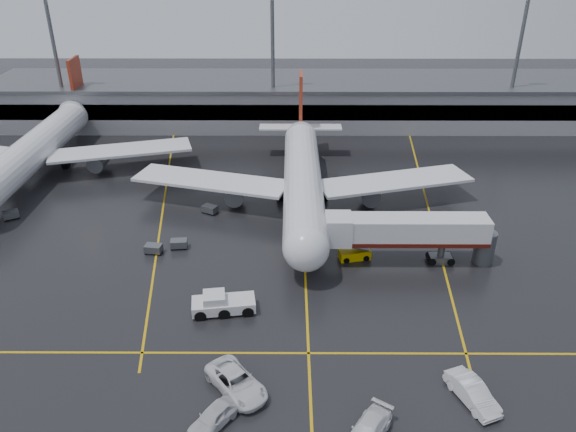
{
  "coord_description": "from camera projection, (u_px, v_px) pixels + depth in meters",
  "views": [
    {
      "loc": [
        -1.74,
        -61.72,
        35.02
      ],
      "look_at": [
        -2.0,
        -2.0,
        4.0
      ],
      "focal_mm": 34.52,
      "sensor_mm": 36.0,
      "label": 1
    }
  ],
  "objects": [
    {
      "name": "apron_line_stop",
      "position": [
        309.0,
        353.0,
        51.38
      ],
      "size": [
        60.0,
        0.25,
        0.02
      ],
      "primitive_type": "cube",
      "color": "gold",
      "rests_on": "ground"
    },
    {
      "name": "terminal",
      "position": [
        299.0,
        101.0,
        111.45
      ],
      "size": [
        122.0,
        19.0,
        8.6
      ],
      "color": "gray",
      "rests_on": "ground"
    },
    {
      "name": "service_van_d",
      "position": [
        214.0,
        417.0,
        43.65
      ],
      "size": [
        4.39,
        5.08,
        1.65
      ],
      "primitive_type": "imported",
      "rotation": [
        0.0,
        0.0,
        -0.62
      ],
      "color": "silver",
      "rests_on": "ground"
    },
    {
      "name": "second_airliner",
      "position": [
        39.0,
        146.0,
        88.39
      ],
      "size": [
        48.8,
        45.6,
        14.1
      ],
      "color": "silver",
      "rests_on": "ground"
    },
    {
      "name": "belt_loader",
      "position": [
        354.0,
        254.0,
        65.92
      ],
      "size": [
        3.92,
        2.36,
        2.33
      ],
      "color": "#DDB300",
      "rests_on": "ground"
    },
    {
      "name": "apron_line_right",
      "position": [
        427.0,
        202.0,
        79.71
      ],
      "size": [
        7.57,
        69.64,
        0.02
      ],
      "primitive_type": "cube",
      "rotation": [
        0.0,
        0.0,
        -0.1
      ],
      "color": "gold",
      "rests_on": "ground"
    },
    {
      "name": "service_van_b",
      "position": [
        368.0,
        431.0,
        42.47
      ],
      "size": [
        4.86,
        5.75,
        1.58
      ],
      "primitive_type": "imported",
      "rotation": [
        0.0,
        0.0,
        -0.59
      ],
      "color": "white",
      "rests_on": "ground"
    },
    {
      "name": "baggage_cart_c",
      "position": [
        210.0,
        209.0,
        76.51
      ],
      "size": [
        2.38,
        2.1,
        1.12
      ],
      "color": "#595B60",
      "rests_on": "ground"
    },
    {
      "name": "apron_line_left",
      "position": [
        164.0,
        202.0,
        79.86
      ],
      "size": [
        9.99,
        69.35,
        0.02
      ],
      "primitive_type": "cube",
      "rotation": [
        0.0,
        0.0,
        0.14
      ],
      "color": "gold",
      "rests_on": "ground"
    },
    {
      "name": "apron_line_centre",
      "position": [
        304.0,
        236.0,
        70.9
      ],
      "size": [
        0.25,
        90.0,
        0.02
      ],
      "primitive_type": "cube",
      "color": "gold",
      "rests_on": "ground"
    },
    {
      "name": "service_van_c",
      "position": [
        472.0,
        392.0,
        45.81
      ],
      "size": [
        3.85,
        5.83,
        1.82
      ],
      "primitive_type": "imported",
      "rotation": [
        0.0,
        0.0,
        0.38
      ],
      "color": "white",
      "rests_on": "ground"
    },
    {
      "name": "baggage_cart_a",
      "position": [
        179.0,
        243.0,
        68.09
      ],
      "size": [
        2.11,
        1.48,
        1.12
      ],
      "color": "#595B60",
      "rests_on": "ground"
    },
    {
      "name": "jet_bridge",
      "position": [
        408.0,
        233.0,
        63.73
      ],
      "size": [
        19.9,
        3.4,
        6.05
      ],
      "color": "silver",
      "rests_on": "ground"
    },
    {
      "name": "light_mast_mid",
      "position": [
        273.0,
        55.0,
        101.53
      ],
      "size": [
        3.0,
        1.2,
        25.45
      ],
      "color": "#595B60",
      "rests_on": "ground"
    },
    {
      "name": "baggage_cart_b",
      "position": [
        153.0,
        248.0,
        67.04
      ],
      "size": [
        2.17,
        1.58,
        1.12
      ],
      "color": "#595B60",
      "rests_on": "ground"
    },
    {
      "name": "service_van_a",
      "position": [
        236.0,
        382.0,
        46.88
      ],
      "size": [
        6.35,
        6.95,
        1.8
      ],
      "primitive_type": "imported",
      "rotation": [
        0.0,
        0.0,
        0.67
      ],
      "color": "white",
      "rests_on": "ground"
    },
    {
      "name": "main_airliner",
      "position": [
        303.0,
        176.0,
        77.57
      ],
      "size": [
        48.8,
        45.6,
        14.1
      ],
      "color": "silver",
      "rests_on": "ground"
    },
    {
      "name": "pushback_tractor",
      "position": [
        222.0,
        304.0,
        56.62
      ],
      "size": [
        6.73,
        3.57,
        2.3
      ],
      "color": "silver",
      "rests_on": "ground"
    },
    {
      "name": "baggage_cart_e",
      "position": [
        11.0,
        214.0,
        75.02
      ],
      "size": [
        2.38,
        2.14,
        1.12
      ],
      "color": "#595B60",
      "rests_on": "ground"
    },
    {
      "name": "ground",
      "position": [
        304.0,
        236.0,
        70.91
      ],
      "size": [
        220.0,
        220.0,
        0.0
      ],
      "primitive_type": "plane",
      "color": "black",
      "rests_on": "ground"
    },
    {
      "name": "light_mast_left",
      "position": [
        56.0,
        55.0,
        101.69
      ],
      "size": [
        3.0,
        1.2,
        25.45
      ],
      "color": "#595B60",
      "rests_on": "ground"
    },
    {
      "name": "light_mast_right",
      "position": [
        518.0,
        55.0,
        101.35
      ],
      "size": [
        3.0,
        1.2,
        25.45
      ],
      "color": "#595B60",
      "rests_on": "ground"
    }
  ]
}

